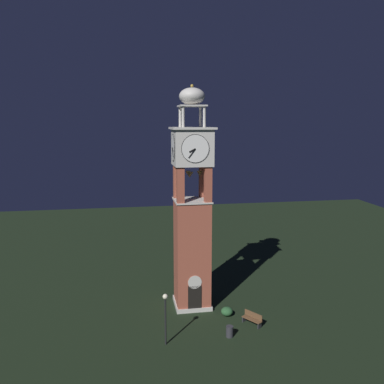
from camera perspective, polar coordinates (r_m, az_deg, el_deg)
name	(u,v)px	position (r m, az deg, el deg)	size (l,w,h in m)	color
ground	(192,305)	(34.69, 0.00, -15.80)	(80.00, 80.00, 0.00)	black
clock_tower	(192,217)	(32.12, 0.00, -3.56)	(3.30, 3.30, 17.91)	#9E4C38
park_bench	(252,319)	(31.84, 8.60, -17.44)	(1.28, 1.56, 0.95)	brown
lamp_post	(165,309)	(28.22, -3.83, -16.39)	(0.36, 0.36, 3.68)	black
trash_bin	(230,331)	(30.17, 5.39, -19.21)	(0.52, 0.52, 0.80)	#2D2D33
shrub_near_entry	(227,311)	(32.97, 5.01, -16.63)	(0.93, 0.93, 0.69)	#28562D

